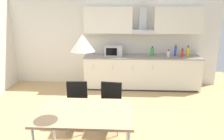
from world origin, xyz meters
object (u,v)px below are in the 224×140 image
object	(u,v)px
bottle_green	(152,52)
bottle_red	(182,53)
chair_far_right	(110,102)
pendant_lamp	(82,43)
chair_far_left	(77,101)
dining_table	(85,114)
bottle_blue	(175,51)
microwave	(113,50)
bottle_white	(168,54)
bottle_yellow	(188,52)

from	to	relation	value
bottle_green	bottle_red	world-z (taller)	bottle_green
chair_far_right	pendant_lamp	size ratio (longest dim) A/B	2.72
bottle_red	chair_far_left	size ratio (longest dim) A/B	0.27
bottle_red	dining_table	xyz separation A→B (m)	(-2.10, -2.96, -0.29)
chair_far_left	bottle_green	bearing A→B (deg)	53.40
chair_far_right	bottle_blue	bearing A→B (deg)	53.64
microwave	pendant_lamp	xyz separation A→B (m)	(-0.27, -2.98, 0.70)
dining_table	microwave	bearing A→B (deg)	84.83
microwave	chair_far_right	xyz separation A→B (m)	(0.05, -2.15, -0.51)
chair_far_right	pendant_lamp	world-z (taller)	pendant_lamp
bottle_blue	pendant_lamp	world-z (taller)	pendant_lamp
bottle_white	bottle_red	distance (m)	0.36
microwave	bottle_yellow	size ratio (longest dim) A/B	1.64
microwave	chair_far_left	bearing A→B (deg)	-105.08
bottle_white	pendant_lamp	distance (m)	3.52
bottle_red	dining_table	world-z (taller)	bottle_red
microwave	bottle_green	xyz separation A→B (m)	(1.05, 0.04, -0.03)
bottle_green	chair_far_right	world-z (taller)	bottle_green
dining_table	chair_far_right	world-z (taller)	chair_far_right
bottle_blue	chair_far_right	bearing A→B (deg)	-126.36
dining_table	chair_far_right	distance (m)	0.91
microwave	dining_table	bearing A→B (deg)	-95.17
bottle_red	microwave	bearing A→B (deg)	179.11
chair_far_left	dining_table	bearing A→B (deg)	-69.76
bottle_red	chair_far_right	world-z (taller)	bottle_red
dining_table	chair_far_left	size ratio (longest dim) A/B	1.56
bottle_white	chair_far_right	distance (m)	2.60
bottle_blue	bottle_red	distance (m)	0.19
bottle_yellow	dining_table	world-z (taller)	bottle_yellow
bottle_blue	chair_far_right	size ratio (longest dim) A/B	0.35
bottle_blue	bottle_red	bearing A→B (deg)	-27.62
bottle_blue	dining_table	world-z (taller)	bottle_blue
bottle_red	chair_far_left	xyz separation A→B (m)	(-2.41, -2.12, -0.47)
bottle_green	chair_far_left	xyz separation A→B (m)	(-1.63, -2.19, -0.48)
microwave	chair_far_right	bearing A→B (deg)	-88.79
microwave	bottle_blue	distance (m)	1.67
bottle_green	pendant_lamp	bearing A→B (deg)	-113.53
microwave	chair_far_left	world-z (taller)	microwave
chair_far_right	bottle_yellow	bearing A→B (deg)	48.21
bottle_white	pendant_lamp	bearing A→B (deg)	-120.49
dining_table	chair_far_left	distance (m)	0.91
bottle_blue	bottle_yellow	xyz separation A→B (m)	(0.32, -0.03, -0.01)
microwave	chair_far_right	world-z (taller)	microwave
bottle_green	chair_far_right	distance (m)	2.46
bottle_green	dining_table	distance (m)	3.31
microwave	bottle_white	distance (m)	1.47
bottle_green	dining_table	bearing A→B (deg)	-113.53
bottle_white	pendant_lamp	xyz separation A→B (m)	(-1.74, -2.96, 0.76)
bottle_red	dining_table	size ratio (longest dim) A/B	0.17
bottle_blue	bottle_green	size ratio (longest dim) A/B	1.19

